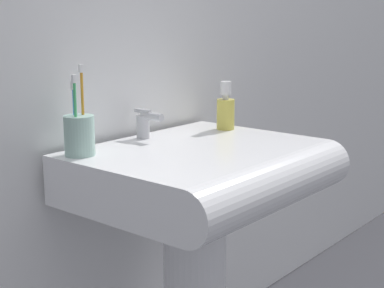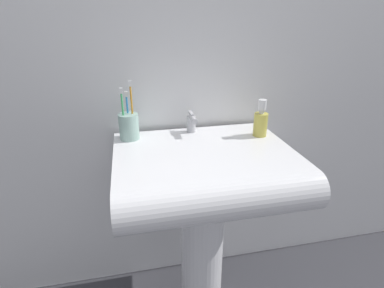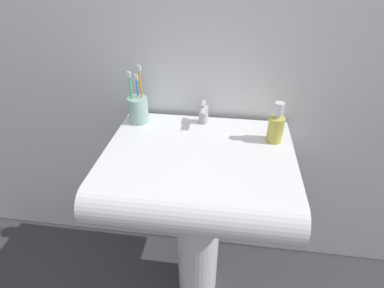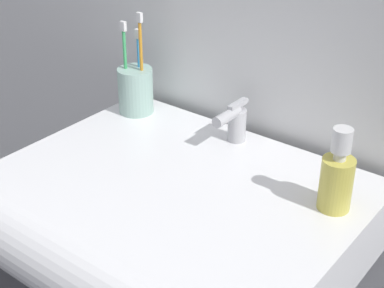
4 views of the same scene
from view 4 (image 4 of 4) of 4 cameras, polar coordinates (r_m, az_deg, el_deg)
name	(u,v)px [view 4 (image 4 of 4)]	position (r m, az deg, el deg)	size (l,w,h in m)	color
sink_basin	(164,222)	(1.05, -2.72, -7.56)	(0.63, 0.52, 0.13)	white
faucet	(234,122)	(1.16, 4.14, 2.16)	(0.04, 0.10, 0.08)	#B7B7BC
toothbrush_cup	(136,89)	(1.28, -5.49, 5.34)	(0.08, 0.08, 0.22)	#99BFB2
soap_bottle	(337,178)	(0.97, 13.86, -3.23)	(0.05, 0.05, 0.15)	gold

